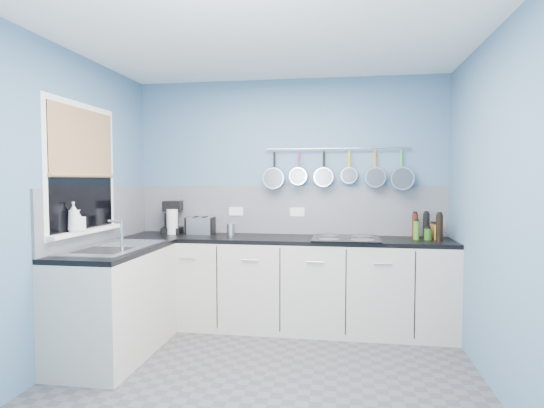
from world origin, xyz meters
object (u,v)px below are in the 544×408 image
(hob, at_px, (346,238))
(toaster, at_px, (200,226))
(soap_bottle_b, at_px, (79,221))
(canister, at_px, (231,229))
(soap_bottle_a, at_px, (74,217))
(paper_towel, at_px, (172,222))
(coffee_maker, at_px, (172,217))

(hob, bearing_deg, toaster, 173.91)
(soap_bottle_b, bearing_deg, canister, 48.72)
(soap_bottle_a, distance_m, toaster, 1.39)
(paper_towel, xyz_separation_m, canister, (0.62, 0.00, -0.07))
(coffee_maker, relative_size, hob, 0.53)
(soap_bottle_a, xyz_separation_m, coffee_maker, (0.32, 1.24, -0.10))
(paper_towel, bearing_deg, toaster, 10.05)
(soap_bottle_b, relative_size, hob, 0.27)
(canister, bearing_deg, soap_bottle_b, -131.28)
(soap_bottle_a, distance_m, canister, 1.54)
(soap_bottle_b, bearing_deg, paper_towel, 72.48)
(soap_bottle_a, bearing_deg, paper_towel, 73.40)
(canister, bearing_deg, soap_bottle_a, -129.67)
(toaster, bearing_deg, coffee_maker, -179.15)
(toaster, bearing_deg, soap_bottle_b, -115.15)
(coffee_maker, distance_m, toaster, 0.32)
(paper_towel, distance_m, canister, 0.63)
(canister, distance_m, hob, 1.16)
(toaster, bearing_deg, soap_bottle_a, -113.85)
(paper_towel, relative_size, coffee_maker, 0.76)
(toaster, height_order, canister, toaster)
(soap_bottle_b, bearing_deg, hob, 25.17)
(soap_bottle_b, relative_size, toaster, 0.63)
(coffee_maker, xyz_separation_m, hob, (1.80, -0.17, -0.16))
(paper_towel, relative_size, toaster, 0.95)
(hob, bearing_deg, soap_bottle_a, -153.41)
(hob, bearing_deg, coffee_maker, 174.49)
(soap_bottle_a, bearing_deg, hob, 26.59)
(paper_towel, bearing_deg, coffee_maker, 112.42)
(soap_bottle_b, xyz_separation_m, hob, (2.13, 1.00, -0.23))
(soap_bottle_a, bearing_deg, soap_bottle_b, 90.00)
(paper_towel, bearing_deg, canister, 0.06)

